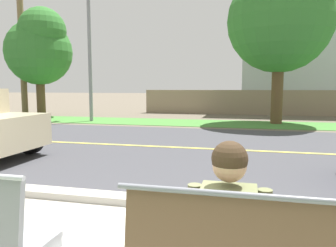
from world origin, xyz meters
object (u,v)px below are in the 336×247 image
streetlamp (91,26)px  shade_tree_far_left (40,47)px  shade_tree_left (284,12)px  seated_person_olive (229,225)px

streetlamp → shade_tree_far_left: bearing=162.3°
shade_tree_far_left → shade_tree_left: shade_tree_left is taller
seated_person_olive → streetlamp: bearing=120.2°
seated_person_olive → streetlamp: streetlamp is taller
shade_tree_left → shade_tree_far_left: bearing=177.9°
streetlamp → shade_tree_left: streetlamp is taller
seated_person_olive → shade_tree_left: size_ratio=0.17×
seated_person_olive → streetlamp: 14.08m
shade_tree_left → seated_person_olive: bearing=-96.9°
streetlamp → shade_tree_left: size_ratio=1.06×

